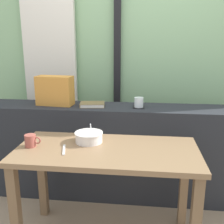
% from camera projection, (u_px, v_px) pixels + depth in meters
% --- Properties ---
extents(outdoor_backdrop, '(4.80, 0.08, 2.80)m').
position_uv_depth(outdoor_backdrop, '(128.00, 43.00, 2.84)').
color(outdoor_backdrop, '#8EBC89').
rests_on(outdoor_backdrop, ground).
extents(curtain_left_panel, '(0.56, 0.06, 2.50)m').
position_uv_depth(curtain_left_panel, '(50.00, 57.00, 2.88)').
color(curtain_left_panel, silver).
rests_on(curtain_left_panel, ground).
extents(window_divider_post, '(0.07, 0.05, 2.60)m').
position_uv_depth(window_divider_post, '(117.00, 53.00, 2.81)').
color(window_divider_post, black).
rests_on(window_divider_post, ground).
extents(dark_console_ledge, '(2.80, 0.37, 0.86)m').
position_uv_depth(dark_console_ledge, '(122.00, 152.00, 2.49)').
color(dark_console_ledge, '#23262B').
rests_on(dark_console_ledge, ground).
extents(breakfast_table, '(1.23, 0.58, 0.72)m').
position_uv_depth(breakfast_table, '(107.00, 165.00, 1.85)').
color(breakfast_table, brown).
rests_on(breakfast_table, ground).
extents(coaster_square, '(0.10, 0.10, 0.00)m').
position_uv_depth(coaster_square, '(139.00, 107.00, 2.34)').
color(coaster_square, black).
rests_on(coaster_square, dark_console_ledge).
extents(juice_glass, '(0.08, 0.08, 0.09)m').
position_uv_depth(juice_glass, '(139.00, 103.00, 2.33)').
color(juice_glass, white).
rests_on(juice_glass, coaster_square).
extents(closed_book, '(0.23, 0.18, 0.03)m').
position_uv_depth(closed_book, '(92.00, 104.00, 2.39)').
color(closed_book, brown).
rests_on(closed_book, dark_console_ledge).
extents(throw_pillow, '(0.33, 0.17, 0.26)m').
position_uv_depth(throw_pillow, '(55.00, 91.00, 2.41)').
color(throw_pillow, '#D18938').
rests_on(throw_pillow, dark_console_ledge).
extents(soup_bowl, '(0.20, 0.20, 0.15)m').
position_uv_depth(soup_bowl, '(89.00, 137.00, 1.93)').
color(soup_bowl, silver).
rests_on(soup_bowl, breakfast_table).
extents(fork_utensil, '(0.06, 0.17, 0.01)m').
position_uv_depth(fork_utensil, '(64.00, 150.00, 1.80)').
color(fork_utensil, silver).
rests_on(fork_utensil, breakfast_table).
extents(ceramic_mug, '(0.11, 0.08, 0.08)m').
position_uv_depth(ceramic_mug, '(31.00, 141.00, 1.85)').
color(ceramic_mug, '#9E4C42').
rests_on(ceramic_mug, breakfast_table).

